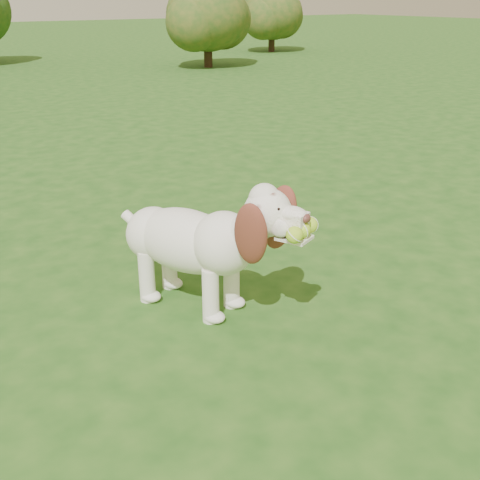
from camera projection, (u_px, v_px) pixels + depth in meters
ground at (215, 302)px, 3.41m from camera, size 80.00×80.00×0.00m
dog at (202, 238)px, 3.20m from camera, size 0.72×1.15×0.78m
shrub_f at (207, 15)px, 14.03m from camera, size 1.93×1.93×2.00m
shrub_h at (272, 13)px, 18.03m from camera, size 1.83×1.83×1.89m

